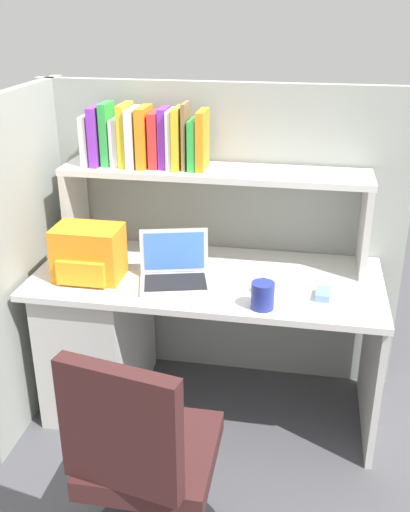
# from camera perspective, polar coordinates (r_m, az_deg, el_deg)

# --- Properties ---
(ground_plane) EXTENTS (8.00, 8.00, 0.00)m
(ground_plane) POSITION_cam_1_polar(r_m,az_deg,el_deg) (3.12, 0.17, -14.06)
(ground_plane) COLOR #4C4C51
(desk) EXTENTS (1.60, 0.70, 0.73)m
(desk) POSITION_cam_1_polar(r_m,az_deg,el_deg) (2.98, -7.27, -6.96)
(desk) COLOR silver
(desk) RESTS_ON ground_plane
(cubicle_partition_rear) EXTENTS (1.84, 0.05, 1.55)m
(cubicle_partition_rear) POSITION_cam_1_polar(r_m,az_deg,el_deg) (3.06, 1.44, 1.90)
(cubicle_partition_rear) COLOR #939991
(cubicle_partition_rear) RESTS_ON ground_plane
(cubicle_partition_left) EXTENTS (0.05, 1.06, 1.55)m
(cubicle_partition_left) POSITION_cam_1_polar(r_m,az_deg,el_deg) (2.93, -16.56, -0.15)
(cubicle_partition_left) COLOR #939991
(cubicle_partition_left) RESTS_ON ground_plane
(overhead_hutch) EXTENTS (1.44, 0.28, 0.45)m
(overhead_hutch) POSITION_cam_1_polar(r_m,az_deg,el_deg) (2.79, 0.92, 6.40)
(overhead_hutch) COLOR beige
(overhead_hutch) RESTS_ON desk
(reference_books_on_shelf) EXTENTS (0.58, 0.18, 0.30)m
(reference_books_on_shelf) POSITION_cam_1_polar(r_m,az_deg,el_deg) (2.80, -5.79, 11.22)
(reference_books_on_shelf) COLOR white
(reference_books_on_shelf) RESTS_ON overhead_hutch
(laptop) EXTENTS (0.36, 0.32, 0.22)m
(laptop) POSITION_cam_1_polar(r_m,az_deg,el_deg) (2.67, -2.92, -1.45)
(laptop) COLOR #B7BABF
(laptop) RESTS_ON desk
(backpack) EXTENTS (0.30, 0.23, 0.24)m
(backpack) POSITION_cam_1_polar(r_m,az_deg,el_deg) (2.72, -11.15, 0.21)
(backpack) COLOR orange
(backpack) RESTS_ON desk
(computer_mouse) EXTENTS (0.07, 0.11, 0.03)m
(computer_mouse) POSITION_cam_1_polar(r_m,az_deg,el_deg) (2.59, 11.26, -3.61)
(computer_mouse) COLOR #7299C6
(computer_mouse) RESTS_ON desk
(paper_cup) EXTENTS (0.08, 0.08, 0.09)m
(paper_cup) POSITION_cam_1_polar(r_m,az_deg,el_deg) (2.56, 6.34, -2.80)
(paper_cup) COLOR white
(paper_cup) RESTS_ON desk
(snack_canister) EXTENTS (0.10, 0.10, 0.11)m
(snack_canister) POSITION_cam_1_polar(r_m,az_deg,el_deg) (2.45, 5.56, -3.80)
(snack_canister) COLOR navy
(snack_canister) RESTS_ON desk
(office_chair) EXTENTS (0.52, 0.52, 0.93)m
(office_chair) POSITION_cam_1_polar(r_m,az_deg,el_deg) (2.19, -5.74, -20.36)
(office_chair) COLOR black
(office_chair) RESTS_ON ground_plane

